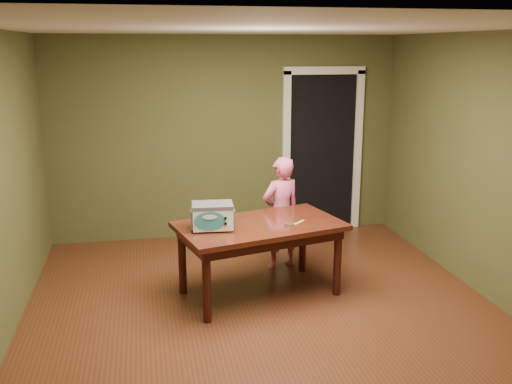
% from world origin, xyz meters
% --- Properties ---
extents(floor, '(5.00, 5.00, 0.00)m').
position_xyz_m(floor, '(0.00, 0.00, 0.00)').
color(floor, '#5A2C19').
rests_on(floor, ground).
extents(room_shell, '(4.52, 5.02, 2.61)m').
position_xyz_m(room_shell, '(0.00, 0.00, 1.71)').
color(room_shell, '#4E4F2A').
rests_on(room_shell, ground).
extents(doorway, '(1.10, 0.66, 2.25)m').
position_xyz_m(doorway, '(1.30, 2.78, 1.06)').
color(doorway, black).
rests_on(doorway, ground).
extents(dining_table, '(1.77, 1.26, 0.75)m').
position_xyz_m(dining_table, '(0.04, 0.52, 0.65)').
color(dining_table, '#3E130E').
rests_on(dining_table, floor).
extents(toy_oven, '(0.43, 0.31, 0.25)m').
position_xyz_m(toy_oven, '(-0.44, 0.44, 0.89)').
color(toy_oven, '#4C4F54').
rests_on(toy_oven, dining_table).
extents(baking_pan, '(0.10, 0.10, 0.02)m').
position_xyz_m(baking_pan, '(0.31, 0.41, 0.76)').
color(baking_pan, silver).
rests_on(baking_pan, dining_table).
extents(spatula, '(0.15, 0.14, 0.01)m').
position_xyz_m(spatula, '(0.43, 0.47, 0.75)').
color(spatula, '#CFCA5A').
rests_on(spatula, dining_table).
extents(child, '(0.54, 0.44, 1.28)m').
position_xyz_m(child, '(0.42, 1.19, 0.64)').
color(child, '#D55886').
rests_on(child, floor).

